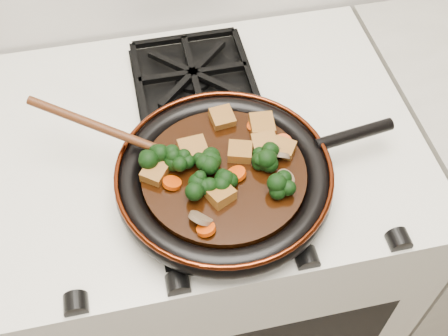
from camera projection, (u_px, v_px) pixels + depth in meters
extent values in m
cube|color=beige|center=(212.00, 254.00, 1.37)|extent=(0.76, 0.60, 0.90)
cylinder|color=black|center=(224.00, 182.00, 0.91)|extent=(0.32, 0.32, 0.01)
torus|color=black|center=(224.00, 178.00, 0.90)|extent=(0.35, 0.35, 0.04)
torus|color=#4F1B0B|center=(224.00, 171.00, 0.89)|extent=(0.35, 0.35, 0.01)
cylinder|color=black|center=(354.00, 135.00, 0.94)|extent=(0.14, 0.04, 0.02)
cylinder|color=black|center=(224.00, 176.00, 0.90)|extent=(0.26, 0.26, 0.02)
cube|color=brown|center=(265.00, 144.00, 0.91)|extent=(0.04, 0.04, 0.03)
cube|color=brown|center=(240.00, 152.00, 0.90)|extent=(0.05, 0.05, 0.02)
cube|color=brown|center=(222.00, 118.00, 0.95)|extent=(0.04, 0.04, 0.03)
cube|color=brown|center=(155.00, 173.00, 0.88)|extent=(0.05, 0.05, 0.02)
cube|color=brown|center=(193.00, 151.00, 0.91)|extent=(0.05, 0.05, 0.03)
cube|color=brown|center=(221.00, 195.00, 0.86)|extent=(0.05, 0.05, 0.03)
cube|color=brown|center=(262.00, 126.00, 0.94)|extent=(0.04, 0.05, 0.03)
cube|color=brown|center=(283.00, 149.00, 0.91)|extent=(0.05, 0.05, 0.02)
cylinder|color=#BB3605|center=(172.00, 183.00, 0.87)|extent=(0.03, 0.03, 0.02)
cylinder|color=#BB3605|center=(283.00, 142.00, 0.92)|extent=(0.03, 0.03, 0.01)
cylinder|color=#BB3605|center=(206.00, 229.00, 0.82)|extent=(0.03, 0.03, 0.02)
cylinder|color=#BB3605|center=(236.00, 174.00, 0.88)|extent=(0.03, 0.03, 0.02)
cylinder|color=#BB3605|center=(256.00, 125.00, 0.94)|extent=(0.03, 0.03, 0.02)
cylinder|color=brown|center=(281.00, 156.00, 0.90)|extent=(0.04, 0.03, 0.03)
cylinder|color=brown|center=(166.00, 156.00, 0.90)|extent=(0.04, 0.04, 0.02)
cylinder|color=brown|center=(201.00, 218.00, 0.83)|extent=(0.05, 0.05, 0.03)
cylinder|color=brown|center=(275.00, 146.00, 0.91)|extent=(0.05, 0.05, 0.03)
cylinder|color=brown|center=(285.00, 178.00, 0.87)|extent=(0.04, 0.04, 0.02)
ellipsoid|color=#49230F|center=(178.00, 157.00, 0.90)|extent=(0.07, 0.06, 0.02)
cylinder|color=#49230F|center=(103.00, 128.00, 0.90)|extent=(0.02, 0.02, 0.26)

